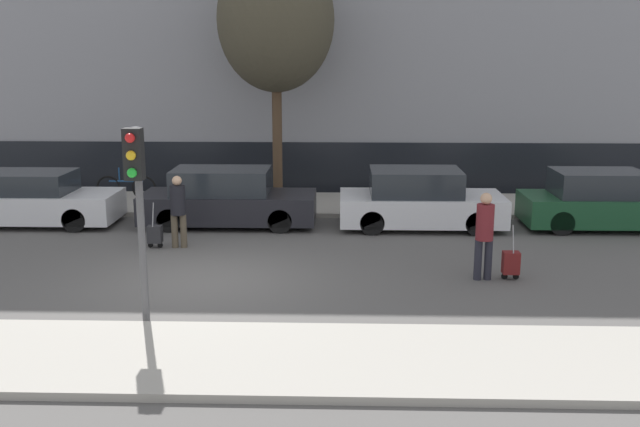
{
  "coord_description": "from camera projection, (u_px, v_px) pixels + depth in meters",
  "views": [
    {
      "loc": [
        2.6,
        -13.19,
        4.31
      ],
      "look_at": [
        2.14,
        1.8,
        0.95
      ],
      "focal_mm": 40.0,
      "sensor_mm": 36.0,
      "label": 1
    }
  ],
  "objects": [
    {
      "name": "trolley_right",
      "position": [
        511.0,
        263.0,
        13.88
      ],
      "size": [
        0.34,
        0.29,
        1.1
      ],
      "color": "maroon",
      "rests_on": "ground_plane"
    },
    {
      "name": "parked_car_0",
      "position": [
        30.0,
        200.0,
        18.32
      ],
      "size": [
        4.41,
        1.72,
        1.38
      ],
      "color": "silver",
      "rests_on": "ground_plane"
    },
    {
      "name": "trolley_left",
      "position": [
        155.0,
        234.0,
        16.17
      ],
      "size": [
        0.34,
        0.29,
        1.05
      ],
      "color": "#262628",
      "rests_on": "ground_plane"
    },
    {
      "name": "parked_car_1",
      "position": [
        227.0,
        199.0,
        18.22
      ],
      "size": [
        4.43,
        1.7,
        1.47
      ],
      "color": "black",
      "rests_on": "ground_plane"
    },
    {
      "name": "parked_bicycle",
      "position": [
        126.0,
        187.0,
        20.9
      ],
      "size": [
        1.77,
        0.06,
        0.96
      ],
      "color": "black",
      "rests_on": "sidewalk_far"
    },
    {
      "name": "bare_tree_near_crossing",
      "position": [
        276.0,
        20.0,
        19.78
      ],
      "size": [
        3.27,
        3.27,
        7.13
      ],
      "color": "#4C3826",
      "rests_on": "sidewalk_far"
    },
    {
      "name": "ground_plane",
      "position": [
        208.0,
        280.0,
        13.89
      ],
      "size": [
        80.0,
        80.0,
        0.0
      ],
      "primitive_type": "plane",
      "color": "#565451"
    },
    {
      "name": "parked_car_3",
      "position": [
        601.0,
        202.0,
        17.93
      ],
      "size": [
        3.99,
        1.72,
        1.47
      ],
      "color": "#194728",
      "rests_on": "ground_plane"
    },
    {
      "name": "pedestrian_right",
      "position": [
        485.0,
        231.0,
        13.73
      ],
      "size": [
        0.35,
        0.34,
        1.73
      ],
      "rotation": [
        0.0,
        0.0,
        3.2
      ],
      "color": "#23232D",
      "rests_on": "ground_plane"
    },
    {
      "name": "pedestrian_left",
      "position": [
        178.0,
        207.0,
        16.06
      ],
      "size": [
        0.35,
        0.34,
        1.66
      ],
      "rotation": [
        0.0,
        0.0,
        0.08
      ],
      "color": "#4C4233",
      "rests_on": "ground_plane"
    },
    {
      "name": "sidewalk_far",
      "position": [
        252.0,
        204.0,
        20.7
      ],
      "size": [
        28.0,
        3.0,
        0.12
      ],
      "color": "#A39E93",
      "rests_on": "ground_plane"
    },
    {
      "name": "traffic_light",
      "position": [
        137.0,
        186.0,
        11.09
      ],
      "size": [
        0.28,
        0.47,
        3.21
      ],
      "color": "#515154",
      "rests_on": "ground_plane"
    },
    {
      "name": "sidewalk_near",
      "position": [
        159.0,
        357.0,
        10.22
      ],
      "size": [
        28.0,
        2.5,
        0.12
      ],
      "color": "#A39E93",
      "rests_on": "ground_plane"
    },
    {
      "name": "parked_car_2",
      "position": [
        419.0,
        201.0,
        18.04
      ],
      "size": [
        4.11,
        1.88,
        1.49
      ],
      "color": "silver",
      "rests_on": "ground_plane"
    }
  ]
}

